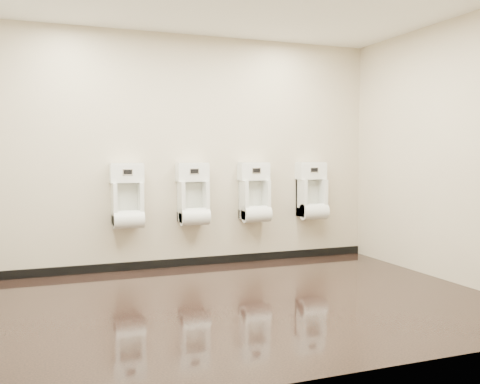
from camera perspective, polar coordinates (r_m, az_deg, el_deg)
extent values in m
cube|color=black|center=(5.01, -1.04, -11.79)|extent=(5.00, 3.50, 0.00)
cube|color=beige|center=(6.50, -6.28, 4.30)|extent=(5.00, 0.02, 2.80)
cube|color=beige|center=(3.23, 9.50, 4.60)|extent=(5.00, 0.02, 2.80)
cube|color=beige|center=(6.13, 21.57, 4.06)|extent=(0.02, 3.50, 2.80)
cube|color=black|center=(6.62, -6.17, -7.47)|extent=(5.00, 0.02, 0.10)
cube|color=white|center=(6.26, -11.93, -1.23)|extent=(0.34, 0.25, 0.48)
cube|color=silver|center=(6.34, -12.04, -0.81)|extent=(0.26, 0.01, 0.36)
cylinder|color=white|center=(6.22, -11.81, -2.88)|extent=(0.34, 0.21, 0.21)
cube|color=white|center=(6.28, -12.02, 1.94)|extent=(0.38, 0.18, 0.21)
cube|color=black|center=(6.18, -11.88, 2.10)|extent=(0.09, 0.01, 0.05)
cube|color=silver|center=(6.18, -11.89, 2.10)|extent=(0.11, 0.01, 0.07)
cylinder|color=silver|center=(6.31, -10.26, 1.97)|extent=(0.01, 0.03, 0.03)
cube|color=white|center=(6.43, -5.02, -1.03)|extent=(0.34, 0.25, 0.48)
cube|color=silver|center=(6.50, -5.21, -0.62)|extent=(0.26, 0.01, 0.36)
cylinder|color=white|center=(6.39, -4.84, -2.63)|extent=(0.34, 0.21, 0.21)
cube|color=white|center=(6.44, -5.11, 2.06)|extent=(0.38, 0.18, 0.21)
cube|color=black|center=(6.35, -4.88, 2.22)|extent=(0.09, 0.01, 0.05)
cube|color=silver|center=(6.35, -4.89, 2.22)|extent=(0.11, 0.01, 0.07)
cylinder|color=silver|center=(6.50, -3.45, 2.09)|extent=(0.01, 0.03, 0.03)
cube|color=white|center=(6.69, 1.57, -0.82)|extent=(0.34, 0.25, 0.48)
cube|color=silver|center=(6.76, 1.31, -0.43)|extent=(0.26, 0.01, 0.36)
cylinder|color=white|center=(6.65, 1.78, -2.36)|extent=(0.34, 0.21, 0.21)
cube|color=white|center=(6.70, 1.46, 2.15)|extent=(0.38, 0.18, 0.21)
cube|color=black|center=(6.61, 1.78, 2.30)|extent=(0.09, 0.01, 0.05)
cube|color=silver|center=(6.61, 1.77, 2.30)|extent=(0.11, 0.01, 0.07)
cylinder|color=silver|center=(6.78, 3.00, 2.17)|extent=(0.01, 0.03, 0.03)
cube|color=white|center=(7.04, 7.67, -0.62)|extent=(0.34, 0.25, 0.48)
cube|color=silver|center=(7.10, 7.37, -0.25)|extent=(0.26, 0.01, 0.36)
cylinder|color=white|center=(6.99, 7.91, -2.08)|extent=(0.34, 0.21, 0.21)
cube|color=white|center=(7.05, 7.57, 2.21)|extent=(0.38, 0.18, 0.21)
cube|color=black|center=(6.96, 7.95, 2.35)|extent=(0.09, 0.01, 0.05)
cube|color=silver|center=(6.96, 7.93, 2.35)|extent=(0.11, 0.01, 0.07)
cylinder|color=silver|center=(7.14, 8.95, 2.22)|extent=(0.01, 0.03, 0.03)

